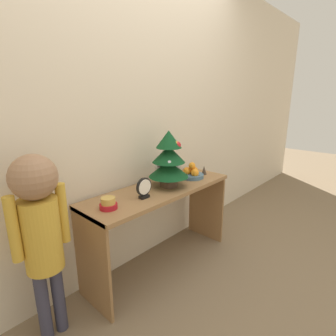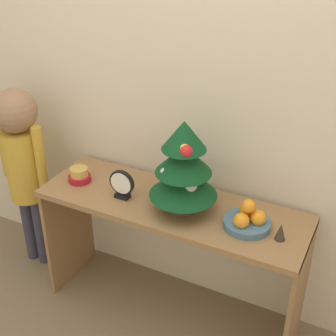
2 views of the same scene
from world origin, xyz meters
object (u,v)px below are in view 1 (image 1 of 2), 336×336
at_px(desk_clock, 144,188).
at_px(mini_tree, 169,159).
at_px(singing_bowl, 108,204).
at_px(child_figure, 40,222).
at_px(fruit_bowl, 192,173).
at_px(figurine, 204,170).

bearing_deg(desk_clock, mini_tree, 7.80).
bearing_deg(singing_bowl, child_figure, 175.20).
xyz_separation_m(mini_tree, desk_clock, (-0.30, -0.04, -0.15)).
distance_m(mini_tree, fruit_bowl, 0.36).
distance_m(figurine, child_figure, 1.44).
bearing_deg(child_figure, singing_bowl, -4.80).
distance_m(mini_tree, child_figure, 1.00).
bearing_deg(singing_bowl, fruit_bowl, 0.78).
bearing_deg(mini_tree, desk_clock, -172.20).
relative_size(mini_tree, fruit_bowl, 2.13).
relative_size(fruit_bowl, figurine, 2.65).
xyz_separation_m(fruit_bowl, desk_clock, (-0.61, -0.05, 0.03)).
relative_size(mini_tree, desk_clock, 3.00).
distance_m(fruit_bowl, desk_clock, 0.61).
bearing_deg(fruit_bowl, singing_bowl, -179.22).
bearing_deg(figurine, fruit_bowl, 170.94).
bearing_deg(desk_clock, singing_bowl, 172.83).
xyz_separation_m(singing_bowl, figurine, (1.03, -0.01, 0.01)).
height_order(singing_bowl, child_figure, child_figure).
height_order(mini_tree, figurine, mini_tree).
height_order(desk_clock, figurine, desk_clock).
height_order(fruit_bowl, figurine, fruit_bowl).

